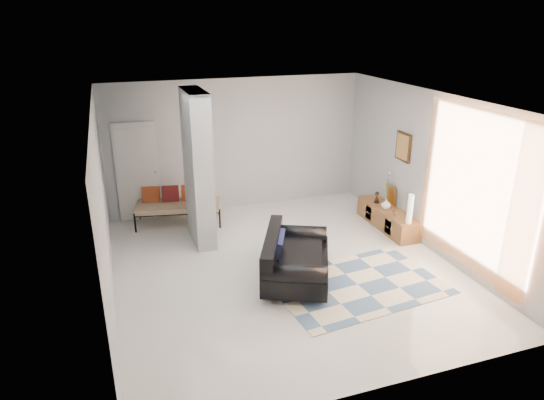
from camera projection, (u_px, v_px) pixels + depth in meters
name	position (u px, v px, depth m)	size (l,w,h in m)	color
floor	(285.00, 268.00, 8.18)	(6.00, 6.00, 0.00)	silver
ceiling	(286.00, 101.00, 7.18)	(6.00, 6.00, 0.00)	white
wall_back	(237.00, 145.00, 10.33)	(6.00, 6.00, 0.00)	#ACAEB1
wall_front	(385.00, 282.00, 5.02)	(6.00, 6.00, 0.00)	#ACAEB1
wall_left	(103.00, 211.00, 6.85)	(6.00, 6.00, 0.00)	#ACAEB1
wall_right	(432.00, 173.00, 8.50)	(6.00, 6.00, 0.00)	#ACAEB1
partition_column	(198.00, 168.00, 8.76)	(0.35, 1.20, 2.80)	#A2A8A9
hallway_door	(137.00, 172.00, 9.80)	(0.85, 0.06, 2.04)	silver
curtain	(474.00, 192.00, 7.44)	(2.55, 2.55, 0.00)	#FF9643
wall_art	(403.00, 147.00, 9.20)	(0.04, 0.45, 0.55)	#3A240F
media_console	(388.00, 218.00, 9.66)	(0.45, 1.68, 0.80)	brown
loveseat	(293.00, 259.00, 7.72)	(1.59, 1.93, 0.76)	silver
daybed	(177.00, 204.00, 9.80)	(1.78, 1.02, 0.77)	black
area_rug	(358.00, 285.00, 7.65)	(2.60, 1.74, 0.01)	beige
cylinder_lamp	(410.00, 209.00, 8.84)	(0.10, 0.10, 0.56)	white
bronze_figurine	(377.00, 197.00, 9.87)	(0.12, 0.12, 0.23)	black
vase	(386.00, 204.00, 9.55)	(0.19, 0.19, 0.20)	white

